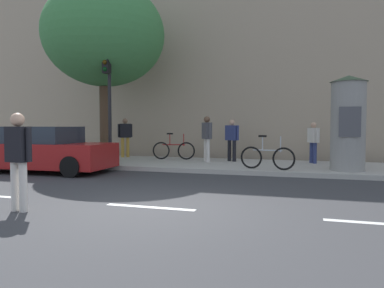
{
  "coord_description": "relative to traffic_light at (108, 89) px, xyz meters",
  "views": [
    {
      "loc": [
        2.83,
        -6.39,
        1.55
      ],
      "look_at": [
        0.21,
        2.0,
        1.11
      ],
      "focal_mm": 34.65,
      "sensor_mm": 36.0,
      "label": 1
    }
  ],
  "objects": [
    {
      "name": "bicycle_leaning",
      "position": [
        5.52,
        0.31,
        -2.3
      ],
      "size": [
        1.76,
        0.33,
        1.09
      ],
      "color": "black",
      "rests_on": "sidewalk_curb"
    },
    {
      "name": "pedestrian_in_dark_shirt",
      "position": [
        6.95,
        2.78,
        -1.81
      ],
      "size": [
        0.44,
        0.54,
        1.52
      ],
      "color": "navy",
      "rests_on": "sidewalk_curb"
    },
    {
      "name": "lane_markings",
      "position": [
        3.9,
        -5.24,
        -2.83
      ],
      "size": [
        25.8,
        0.16,
        0.01
      ],
      "color": "silver",
      "rests_on": "ground_plane"
    },
    {
      "name": "poster_column",
      "position": [
        7.93,
        0.77,
        -1.2
      ],
      "size": [
        1.13,
        1.13,
        2.94
      ],
      "color": "gray",
      "rests_on": "sidewalk_curb"
    },
    {
      "name": "traffic_light",
      "position": [
        0.0,
        0.0,
        0.0
      ],
      "size": [
        0.24,
        0.45,
        3.97
      ],
      "color": "black",
      "rests_on": "sidewalk_curb"
    },
    {
      "name": "bicycle_upright",
      "position": [
        1.49,
        2.64,
        -2.3
      ],
      "size": [
        1.76,
        0.35,
        1.09
      ],
      "color": "black",
      "rests_on": "sidewalk_curb"
    },
    {
      "name": "pedestrian_with_bag",
      "position": [
        1.78,
        -6.24,
        -1.79
      ],
      "size": [
        0.59,
        0.28,
        1.78
      ],
      "color": "silver",
      "rests_on": "ground_plane"
    },
    {
      "name": "sidewalk_curb",
      "position": [
        3.9,
        1.76,
        -2.76
      ],
      "size": [
        36.0,
        4.0,
        0.15
      ],
      "primitive_type": "cube",
      "color": "#B2ADA3",
      "rests_on": "ground_plane"
    },
    {
      "name": "ground_plane",
      "position": [
        3.9,
        -5.24,
        -2.84
      ],
      "size": [
        80.0,
        80.0,
        0.0
      ],
      "primitive_type": "plane",
      "color": "#38383A"
    },
    {
      "name": "street_tree",
      "position": [
        -0.92,
        1.34,
        2.24
      ],
      "size": [
        4.73,
        4.73,
        6.95
      ],
      "color": "#4C3826",
      "rests_on": "sidewalk_curb"
    },
    {
      "name": "pedestrian_in_red_top",
      "position": [
        3.07,
        2.03,
        -1.65
      ],
      "size": [
        0.47,
        0.51,
        1.75
      ],
      "color": "silver",
      "rests_on": "sidewalk_curb"
    },
    {
      "name": "building_backdrop",
      "position": [
        3.9,
        6.76,
        2.49
      ],
      "size": [
        36.0,
        5.0,
        10.66
      ],
      "primitive_type": "cube",
      "color": "tan",
      "rests_on": "ground_plane"
    },
    {
      "name": "parked_car_red",
      "position": [
        -1.68,
        -1.41,
        -2.11
      ],
      "size": [
        4.65,
        2.15,
        1.51
      ],
      "color": "maroon",
      "rests_on": "ground_plane"
    },
    {
      "name": "pedestrian_in_light_jacket",
      "position": [
        -0.94,
        3.06,
        -1.67
      ],
      "size": [
        0.52,
        0.48,
        1.71
      ],
      "color": "#B78C33",
      "rests_on": "sidewalk_curb"
    },
    {
      "name": "pedestrian_near_pole",
      "position": [
        3.93,
        2.62,
        -1.71
      ],
      "size": [
        0.6,
        0.51,
        1.63
      ],
      "color": "black",
      "rests_on": "sidewalk_curb"
    }
  ]
}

